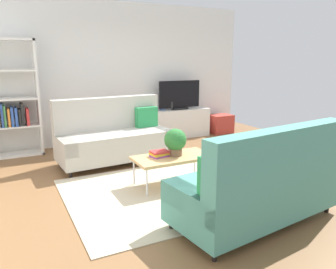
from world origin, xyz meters
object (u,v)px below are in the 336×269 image
(couch_beige, at_px, (114,137))
(couch_green, at_px, (259,185))
(table_book_0, at_px, (160,156))
(storage_trunk, at_px, (221,124))
(tv_console, at_px, (179,123))
(bottle_0, at_px, (172,106))
(potted_plant, at_px, (175,141))
(vase_1, at_px, (162,107))
(coffee_table, at_px, (173,158))
(tv, at_px, (180,95))
(vase_0, at_px, (155,108))
(bookshelf, at_px, (6,105))

(couch_beige, relative_size, couch_green, 0.98)
(couch_beige, bearing_deg, table_book_0, 95.50)
(storage_trunk, bearing_deg, couch_green, -120.69)
(tv_console, relative_size, bottle_0, 7.61)
(potted_plant, xyz_separation_m, vase_1, (1.06, 2.61, 0.07))
(potted_plant, bearing_deg, coffee_table, -155.92)
(couch_green, distance_m, tv, 4.19)
(vase_0, bearing_deg, table_book_0, -113.33)
(vase_1, height_order, bottle_0, bottle_0)
(tv, height_order, bookshelf, bookshelf)
(bookshelf, height_order, bottle_0, bookshelf)
(potted_plant, height_order, vase_1, potted_plant)
(table_book_0, bearing_deg, bottle_0, 59.08)
(couch_green, relative_size, tv, 1.99)
(tv_console, distance_m, potted_plant, 2.96)
(couch_beige, relative_size, vase_1, 14.61)
(coffee_table, distance_m, tv_console, 2.99)
(tv, distance_m, vase_0, 0.64)
(couch_green, xyz_separation_m, bottle_0, (1.01, 3.96, 0.29))
(table_book_0, relative_size, bottle_0, 1.30)
(table_book_0, bearing_deg, tv, 55.91)
(couch_green, height_order, potted_plant, couch_green)
(tv, bearing_deg, vase_0, 173.12)
(storage_trunk, distance_m, bottle_0, 1.40)
(vase_0, relative_size, vase_1, 0.93)
(bookshelf, relative_size, vase_0, 16.94)
(storage_trunk, bearing_deg, coffee_table, -136.47)
(tv, xyz_separation_m, storage_trunk, (1.10, -0.08, -0.73))
(couch_beige, relative_size, vase_0, 15.73)
(table_book_0, bearing_deg, couch_green, -72.64)
(bookshelf, height_order, storage_trunk, bookshelf)
(tv_console, xyz_separation_m, table_book_0, (-1.68, -2.51, 0.11))
(tv_console, bearing_deg, storage_trunk, -5.19)
(table_book_0, distance_m, vase_1, 2.87)
(coffee_table, bearing_deg, vase_1, 67.08)
(couch_beige, distance_m, tv_console, 2.23)
(tv_console, height_order, tv, tv)
(couch_beige, distance_m, potted_plant, 1.48)
(coffee_table, relative_size, tv, 1.10)
(vase_0, bearing_deg, couch_beige, -137.55)
(coffee_table, bearing_deg, vase_0, 70.51)
(vase_0, height_order, vase_1, vase_0)
(couch_green, relative_size, coffee_table, 1.81)
(storage_trunk, distance_m, table_book_0, 3.69)
(bottle_0, bearing_deg, tv, 5.56)
(bookshelf, bearing_deg, couch_green, -60.23)
(storage_trunk, distance_m, vase_0, 1.75)
(vase_0, distance_m, vase_1, 0.18)
(storage_trunk, distance_m, potted_plant, 3.58)
(coffee_table, height_order, table_book_0, table_book_0)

